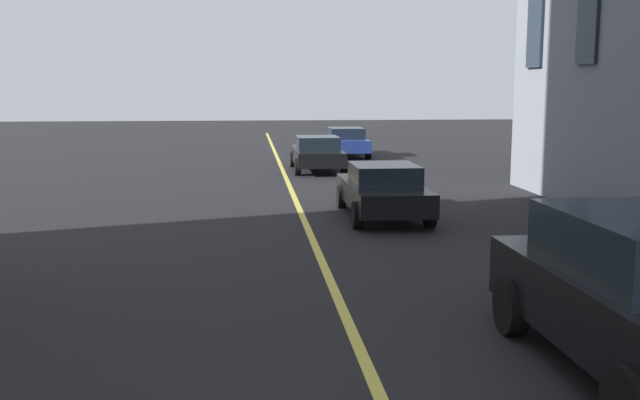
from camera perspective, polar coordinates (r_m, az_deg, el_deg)
name	(u,v)px	position (r m, az deg, el deg)	size (l,w,h in m)	color
lane_centre_line	(330,280)	(12.58, 0.78, -6.26)	(80.00, 0.16, 0.01)	#D8C64C
car_black_far	(317,153)	(28.67, -0.22, 3.69)	(4.40, 1.95, 1.37)	black
car_blue_mid	(345,142)	(34.73, 2.00, 4.59)	(4.40, 1.95, 1.37)	navy
car_black_trailing	(383,190)	(18.47, 4.94, 0.79)	(4.40, 1.95, 1.37)	black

